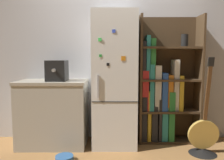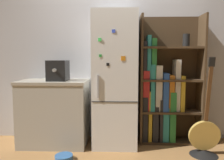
% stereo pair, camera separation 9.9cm
% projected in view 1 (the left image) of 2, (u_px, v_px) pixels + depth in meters
% --- Properties ---
extents(ground_plane, '(16.00, 16.00, 0.00)m').
position_uv_depth(ground_plane, '(115.00, 149.00, 2.99)').
color(ground_plane, '#A87542').
extents(wall_back, '(8.00, 0.05, 2.60)m').
position_uv_depth(wall_back, '(115.00, 54.00, 3.34)').
color(wall_back, silver).
rests_on(wall_back, ground_plane).
extents(refrigerator, '(0.60, 0.59, 1.86)m').
position_uv_depth(refrigerator, '(115.00, 80.00, 3.07)').
color(refrigerator, white).
rests_on(refrigerator, ground_plane).
extents(bookshelf, '(0.89, 0.33, 1.84)m').
position_uv_depth(bookshelf, '(163.00, 91.00, 3.22)').
color(bookshelf, '#4C3823').
rests_on(bookshelf, ground_plane).
extents(kitchen_counter, '(0.95, 0.60, 0.92)m').
position_uv_depth(kitchen_counter, '(54.00, 113.00, 3.11)').
color(kitchen_counter, '#BCB7A8').
rests_on(kitchen_counter, ground_plane).
extents(espresso_machine, '(0.26, 0.34, 0.28)m').
position_uv_depth(espresso_machine, '(58.00, 71.00, 3.01)').
color(espresso_machine, black).
rests_on(espresso_machine, kitchen_counter).
extents(guitar, '(0.39, 0.35, 1.25)m').
position_uv_depth(guitar, '(204.00, 141.00, 2.81)').
color(guitar, black).
rests_on(guitar, ground_plane).
extents(pet_bowl, '(0.22, 0.22, 0.07)m').
position_uv_depth(pet_bowl, '(65.00, 158.00, 2.61)').
color(pet_bowl, '#3366A5').
rests_on(pet_bowl, ground_plane).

